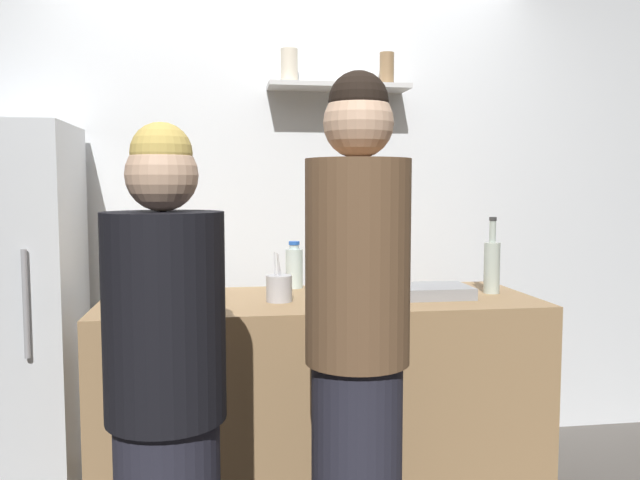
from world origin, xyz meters
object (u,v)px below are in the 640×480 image
Objects in this scene: wine_bottle_green_glass at (331,269)px; baking_pan at (430,291)px; wine_bottle_pale_glass at (492,265)px; water_bottle_plastic at (294,267)px; refrigerator at (9,311)px; person_blonde at (166,408)px; person_brown_jacket at (357,347)px; utensil_holder at (279,288)px.

baking_pan is at bearing -22.95° from wine_bottle_green_glass.
water_bottle_plastic is at bearing 161.88° from wine_bottle_pale_glass.
refrigerator is 4.91× the size of wine_bottle_pale_glass.
refrigerator is 1.31m from water_bottle_plastic.
person_blonde is (0.80, -1.23, -0.07)m from refrigerator.
person_brown_jacket is at bearing -84.29° from water_bottle_plastic.
person_brown_jacket is (-0.76, -0.70, -0.17)m from wine_bottle_pale_glass.
refrigerator is 8.15× the size of utensil_holder.
wine_bottle_pale_glass is at bearing -171.60° from person_brown_jacket.
water_bottle_plastic is 0.12× the size of person_brown_jacket.
utensil_holder reaches higher than baking_pan.
wine_bottle_pale_glass reaches higher than utensil_holder.
baking_pan is at bearing -12.29° from refrigerator.
person_brown_jacket is at bearing -125.54° from baking_pan.
baking_pan is at bearing 0.83° from utensil_holder.
water_bottle_plastic is (-0.55, 0.34, 0.07)m from baking_pan.
wine_bottle_green_glass is 0.19× the size of person_blonde.
refrigerator is 5.52× the size of wine_bottle_green_glass.
wine_bottle_pale_glass is at bearing 11.00° from baking_pan.
water_bottle_plastic is at bearing 118.89° from person_blonde.
utensil_holder is 0.12× the size of person_brown_jacket.
refrigerator is 1.74m from person_brown_jacket.
person_blonde is at bearing -56.90° from refrigerator.
refrigerator reaches higher than water_bottle_plastic.
wine_bottle_green_glass is (-0.41, 0.17, 0.08)m from baking_pan.
wine_bottle_green_glass is at bearing 171.07° from wine_bottle_pale_glass.
utensil_holder is at bearing -179.17° from baking_pan.
wine_bottle_green_glass is at bearing 157.05° from baking_pan.
refrigerator reaches higher than utensil_holder.
utensil_holder is 0.93× the size of water_bottle_plastic.
refrigerator is 1.06× the size of person_blonde.
water_bottle_plastic is 0.99m from person_brown_jacket.
person_blonde reaches higher than utensil_holder.
wine_bottle_green_glass is at bearing -48.94° from water_bottle_plastic.
baking_pan is 0.19× the size of person_brown_jacket.
person_blonde reaches higher than baking_pan.
utensil_holder is 0.31m from wine_bottle_green_glass.
wine_bottle_green_glass is (1.44, -0.23, 0.19)m from refrigerator.
wine_bottle_pale_glass reaches higher than baking_pan.
utensil_holder is 0.68× the size of wine_bottle_green_glass.
baking_pan is 1.54× the size of water_bottle_plastic.
person_brown_jacket is at bearing -137.57° from wine_bottle_pale_glass.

